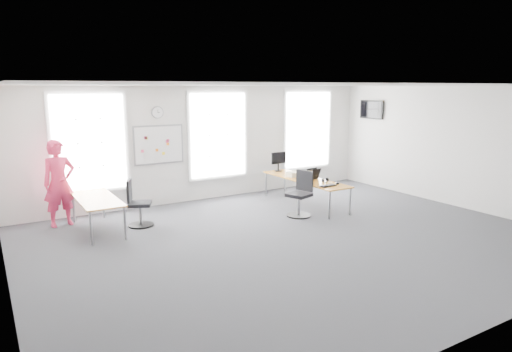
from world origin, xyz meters
TOP-DOWN VIEW (x-y plane):
  - floor at (0.00, 0.00)m, footprint 10.00×10.00m
  - ceiling at (0.00, 0.00)m, footprint 10.00×10.00m
  - wall_back at (0.00, 4.00)m, footprint 10.00×0.00m
  - wall_front at (0.00, -4.00)m, footprint 10.00×0.00m
  - wall_left at (-5.00, 0.00)m, footprint 0.00×10.00m
  - wall_right at (5.00, 0.00)m, footprint 0.00×10.00m
  - window_left at (-3.00, 3.97)m, footprint 1.60×0.06m
  - window_mid at (0.30, 3.97)m, footprint 1.60×0.06m
  - window_right at (3.30, 3.97)m, footprint 1.60×0.06m
  - desk_right at (1.80, 2.10)m, footprint 0.75×2.80m
  - desk_left at (-3.20, 2.65)m, footprint 0.76×1.91m
  - chair_right at (1.10, 1.33)m, footprint 0.60×0.60m
  - chair_left at (-2.39, 2.52)m, footprint 0.61×0.61m
  - person at (-3.79, 3.42)m, footprint 0.75×0.56m
  - whiteboard at (-1.35, 3.97)m, footprint 1.20×0.03m
  - wall_clock at (-1.35, 3.97)m, footprint 0.30×0.04m
  - tv at (4.95, 3.00)m, footprint 0.06×0.90m
  - keyboard at (1.70, 1.07)m, footprint 0.44×0.19m
  - mouse at (2.03, 1.12)m, footprint 0.08×0.12m
  - lens_cap at (1.93, 1.45)m, footprint 0.07×0.07m
  - headphones at (1.98, 1.52)m, footprint 0.16×0.09m
  - laptop_sleeve at (1.89, 1.86)m, footprint 0.36×0.24m
  - paper_stack at (1.72, 2.46)m, footprint 0.37×0.29m
  - monitor at (1.80, 3.29)m, footprint 0.48×0.19m

SIDE VIEW (x-z plane):
  - floor at x=0.00m, z-range 0.00..0.00m
  - chair_left at x=-2.39m, z-range -0.06..0.96m
  - chair_right at x=1.10m, z-range -0.07..0.99m
  - desk_left at x=-3.20m, z-range 0.29..0.98m
  - desk_right at x=1.80m, z-range 0.30..0.98m
  - lens_cap at x=1.93m, z-range 0.68..0.69m
  - keyboard at x=1.70m, z-range 0.68..0.70m
  - mouse at x=2.03m, z-range 0.68..0.73m
  - headphones at x=1.98m, z-range 0.68..0.77m
  - paper_stack at x=1.72m, z-range 0.68..0.80m
  - laptop_sleeve at x=1.89m, z-range 0.68..0.97m
  - person at x=-3.79m, z-range 0.00..1.87m
  - monitor at x=1.80m, z-range 0.74..1.27m
  - wall_back at x=0.00m, z-range -3.50..6.50m
  - wall_front at x=0.00m, z-range -3.50..6.50m
  - wall_left at x=-5.00m, z-range -3.50..6.50m
  - wall_right at x=5.00m, z-range -3.50..6.50m
  - whiteboard at x=-1.35m, z-range 1.10..2.00m
  - window_left at x=-3.00m, z-range 0.60..2.80m
  - window_mid at x=0.30m, z-range 0.60..2.80m
  - window_right at x=3.30m, z-range 0.60..2.80m
  - tv at x=4.95m, z-range 2.02..2.57m
  - wall_clock at x=-1.35m, z-range 2.20..2.50m
  - ceiling at x=0.00m, z-range 3.00..3.00m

